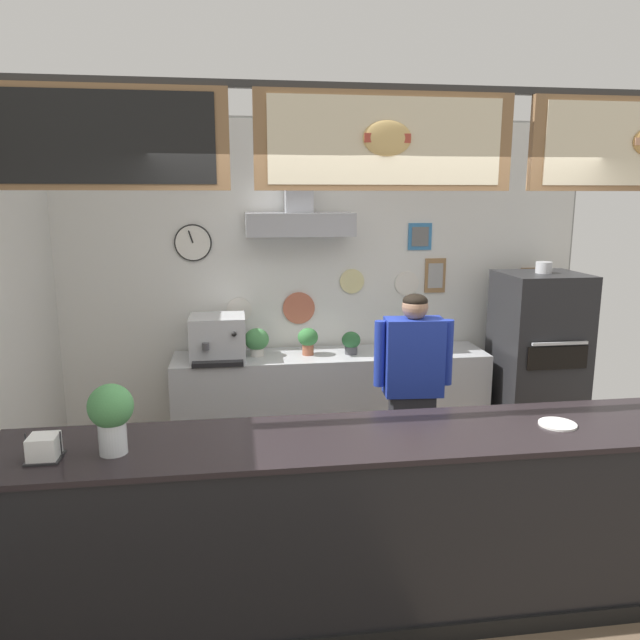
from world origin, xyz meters
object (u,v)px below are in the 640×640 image
object	(u,v)px
potted_oregano	(308,339)
basil_vase	(111,415)
pizza_oven	(537,361)
napkin_holder	(44,448)
shop_worker	(412,394)
condiment_plate	(557,424)
espresso_machine	(218,338)
potted_thyme	(351,342)
potted_rosemary	(257,341)
potted_basil	(419,335)

from	to	relation	value
potted_oregano	basil_vase	distance (m)	2.60
pizza_oven	napkin_holder	xyz separation A→B (m)	(-3.64, -2.08, 0.28)
shop_worker	condiment_plate	size ratio (longest dim) A/B	7.79
potted_oregano	condiment_plate	size ratio (longest dim) A/B	1.18
pizza_oven	espresso_machine	distance (m)	2.88
shop_worker	basil_vase	world-z (taller)	shop_worker
potted_thyme	potted_rosemary	world-z (taller)	potted_rosemary
shop_worker	espresso_machine	xyz separation A→B (m)	(-1.43, 1.08, 0.22)
pizza_oven	potted_oregano	world-z (taller)	pizza_oven
shop_worker	condiment_plate	bearing A→B (deg)	117.35
shop_worker	potted_basil	bearing A→B (deg)	-105.31
espresso_machine	potted_basil	xyz separation A→B (m)	(1.83, 0.07, -0.05)
condiment_plate	shop_worker	bearing A→B (deg)	113.46
napkin_holder	basil_vase	distance (m)	0.35
shop_worker	basil_vase	distance (m)	2.26
potted_oregano	shop_worker	bearing A→B (deg)	-59.77
potted_thyme	potted_rosemary	distance (m)	0.84
potted_basil	potted_rosemary	world-z (taller)	potted_rosemary
basil_vase	potted_basil	bearing A→B (deg)	45.45
espresso_machine	potted_thyme	world-z (taller)	espresso_machine
condiment_plate	potted_basil	bearing A→B (deg)	92.41
espresso_machine	napkin_holder	world-z (taller)	espresso_machine
basil_vase	condiment_plate	size ratio (longest dim) A/B	1.73
potted_rosemary	condiment_plate	bearing A→B (deg)	-54.97
pizza_oven	condiment_plate	world-z (taller)	pizza_oven
potted_rosemary	condiment_plate	xyz separation A→B (m)	(1.59, -2.26, 0.01)
napkin_holder	basil_vase	xyz separation A→B (m)	(0.32, 0.03, 0.14)
shop_worker	napkin_holder	bearing A→B (deg)	32.56
espresso_machine	potted_basil	distance (m)	1.83
pizza_oven	basil_vase	size ratio (longest dim) A/B	4.83
pizza_oven	potted_thyme	world-z (taller)	pizza_oven
potted_oregano	potted_rosemary	world-z (taller)	potted_rosemary
potted_rosemary	basil_vase	xyz separation A→B (m)	(-0.79, -2.30, 0.20)
shop_worker	pizza_oven	bearing A→B (deg)	-144.66
potted_thyme	condiment_plate	xyz separation A→B (m)	(0.75, -2.20, 0.03)
potted_basil	napkin_holder	distance (m)	3.51
pizza_oven	espresso_machine	bearing A→B (deg)	175.98
potted_thyme	potted_basil	world-z (taller)	potted_basil
napkin_holder	potted_thyme	bearing A→B (deg)	49.36
potted_rosemary	potted_basil	bearing A→B (deg)	0.61
potted_oregano	napkin_holder	xyz separation A→B (m)	(-1.57, -2.30, 0.05)
espresso_machine	shop_worker	bearing A→B (deg)	-36.97
pizza_oven	shop_worker	world-z (taller)	pizza_oven
espresso_machine	potted_rosemary	xyz separation A→B (m)	(0.34, 0.05, -0.05)
pizza_oven	potted_oregano	size ratio (longest dim) A/B	7.05
espresso_machine	potted_basil	bearing A→B (deg)	2.05
potted_rosemary	basil_vase	world-z (taller)	basil_vase
napkin_holder	condiment_plate	world-z (taller)	napkin_holder
espresso_machine	condiment_plate	size ratio (longest dim) A/B	2.47
basil_vase	potted_oregano	bearing A→B (deg)	61.25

